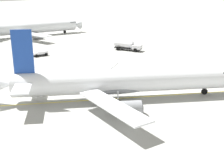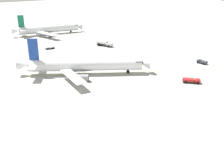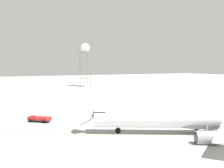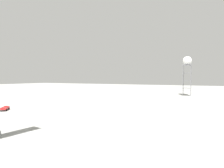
{
  "view_description": "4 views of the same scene",
  "coord_description": "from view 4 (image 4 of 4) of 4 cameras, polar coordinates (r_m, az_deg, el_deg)",
  "views": [
    {
      "loc": [
        36.66,
        34.23,
        19.03
      ],
      "look_at": [
        5.93,
        -3.29,
        2.89
      ],
      "focal_mm": 49.05,
      "sensor_mm": 36.0,
      "label": 1
    },
    {
      "loc": [
        44.98,
        72.48,
        30.36
      ],
      "look_at": [
        6.31,
        16.96,
        3.31
      ],
      "focal_mm": 43.06,
      "sensor_mm": 36.0,
      "label": 2
    },
    {
      "loc": [
        -35.94,
        -40.82,
        13.24
      ],
      "look_at": [
        13.97,
        47.2,
        6.4
      ],
      "focal_mm": 44.57,
      "sensor_mm": 36.0,
      "label": 3
    },
    {
      "loc": [
        49.63,
        -20.71,
        12.35
      ],
      "look_at": [
        13.97,
        47.2,
        9.78
      ],
      "focal_mm": 30.35,
      "sensor_mm": 36.0,
      "label": 4
    }
  ],
  "objects": [
    {
      "name": "ops_pickup_truck",
      "position": [
        82.37,
        -29.56,
        -6.39
      ],
      "size": [
        5.02,
        5.22,
        1.41
      ],
      "rotation": [
        0.0,
        0.0,
        2.31
      ],
      "color": "#232326",
      "rests_on": "ground_plane"
    },
    {
      "name": "radar_tower",
      "position": [
        139.87,
        21.72,
        6.06
      ],
      "size": [
        5.85,
        5.85,
        26.9
      ],
      "color": "slate",
      "rests_on": "ground_plane"
    }
  ]
}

